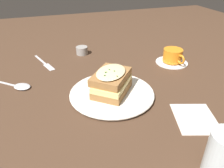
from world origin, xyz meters
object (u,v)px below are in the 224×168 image
object	(u,v)px
sandwich	(112,82)
teacup_with_saucer	(173,57)
dinner_plate	(112,94)
water_glass	(223,155)
fork	(46,64)
napkin	(195,118)
condiment_pot	(82,50)
spoon	(20,86)

from	to	relation	value
sandwich	teacup_with_saucer	xyz separation A→B (m)	(0.15, -0.32, -0.02)
dinner_plate	water_glass	size ratio (longest dim) A/B	2.68
fork	napkin	distance (m)	0.61
teacup_with_saucer	condiment_pot	world-z (taller)	teacup_with_saucer
dinner_plate	teacup_with_saucer	bearing A→B (deg)	-63.51
water_glass	napkin	xyz separation A→B (m)	(0.16, -0.07, -0.05)
water_glass	spoon	xyz separation A→B (m)	(0.49, 0.40, -0.05)
napkin	dinner_plate	bearing A→B (deg)	44.69
napkin	fork	bearing A→B (deg)	36.80
teacup_with_saucer	water_glass	distance (m)	0.54
water_glass	fork	size ratio (longest dim) A/B	0.56
fork	napkin	world-z (taller)	same
dinner_plate	teacup_with_saucer	distance (m)	0.35
sandwich	napkin	xyz separation A→B (m)	(-0.19, -0.18, -0.05)
teacup_with_saucer	spoon	world-z (taller)	teacup_with_saucer
condiment_pot	water_glass	bearing A→B (deg)	-169.22
dinner_plate	spoon	world-z (taller)	dinner_plate
sandwich	spoon	xyz separation A→B (m)	(0.14, 0.28, -0.04)
sandwich	fork	size ratio (longest dim) A/B	0.94
fork	sandwich	bearing A→B (deg)	102.42
sandwich	condiment_pot	bearing A→B (deg)	3.17
sandwich	teacup_with_saucer	distance (m)	0.35
spoon	sandwich	bearing A→B (deg)	103.39
spoon	napkin	xyz separation A→B (m)	(-0.33, -0.46, -0.00)
teacup_with_saucer	napkin	size ratio (longest dim) A/B	1.01
teacup_with_saucer	condiment_pot	xyz separation A→B (m)	(0.21, 0.34, -0.01)
fork	teacup_with_saucer	bearing A→B (deg)	144.27
spoon	condiment_pot	world-z (taller)	condiment_pot
condiment_pot	napkin	bearing A→B (deg)	-160.05
dinner_plate	spoon	bearing A→B (deg)	62.38
napkin	condiment_pot	size ratio (longest dim) A/B	2.55
fork	condiment_pot	distance (m)	0.18
fork	water_glass	bearing A→B (deg)	95.87
sandwich	water_glass	world-z (taller)	water_glass
fork	dinner_plate	bearing A→B (deg)	102.17
water_glass	condiment_pot	bearing A→B (deg)	10.78
sandwich	water_glass	distance (m)	0.36
water_glass	condiment_pot	world-z (taller)	water_glass
dinner_plate	napkin	world-z (taller)	dinner_plate
teacup_with_saucer	water_glass	size ratio (longest dim) A/B	1.33
sandwich	condiment_pot	size ratio (longest dim) A/B	3.25
dinner_plate	condiment_pot	world-z (taller)	condiment_pot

